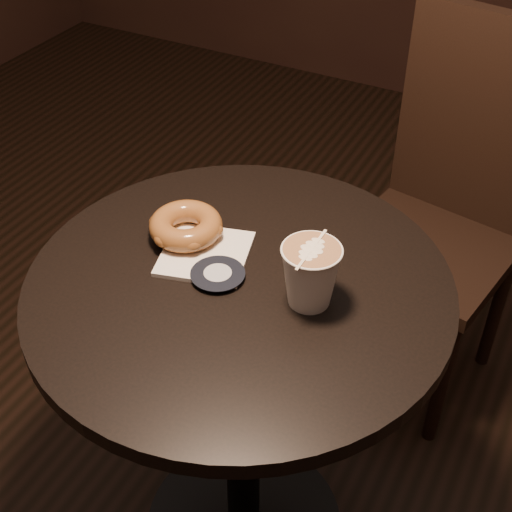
% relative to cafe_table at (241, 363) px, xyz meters
% --- Properties ---
extents(cafe_table, '(0.70, 0.70, 0.75)m').
position_rel_cafe_table_xyz_m(cafe_table, '(0.00, 0.00, 0.00)').
color(cafe_table, black).
rests_on(cafe_table, ground).
extents(chair, '(0.44, 0.44, 0.96)m').
position_rel_cafe_table_xyz_m(chair, '(0.18, 0.71, -0.01)').
color(chair, black).
rests_on(chair, ground).
extents(pastry_bag, '(0.18, 0.18, 0.01)m').
position_rel_cafe_table_xyz_m(pastry_bag, '(-0.08, 0.03, 0.20)').
color(pastry_bag, white).
rests_on(pastry_bag, cafe_table).
extents(doughnut, '(0.13, 0.13, 0.04)m').
position_rel_cafe_table_xyz_m(doughnut, '(-0.13, 0.05, 0.23)').
color(doughnut, brown).
rests_on(doughnut, pastry_bag).
extents(latte_cup, '(0.09, 0.09, 0.10)m').
position_rel_cafe_table_xyz_m(latte_cup, '(0.12, 0.01, 0.25)').
color(latte_cup, white).
rests_on(latte_cup, cafe_table).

